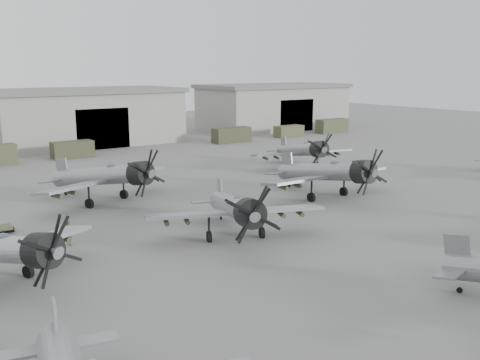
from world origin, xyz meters
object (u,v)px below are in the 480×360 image
(aircraft_far_1, at_px, (304,150))
(ground_crew, at_px, (69,232))
(aircraft_mid_1, at_px, (236,208))
(aircraft_mid_2, at_px, (330,172))
(aircraft_far_0, at_px, (107,176))

(aircraft_far_1, distance_m, ground_crew, 33.85)
(aircraft_mid_1, distance_m, aircraft_mid_2, 14.77)
(aircraft_far_1, bearing_deg, ground_crew, -145.10)
(aircraft_mid_1, bearing_deg, aircraft_mid_2, 41.34)
(aircraft_mid_1, relative_size, ground_crew, 6.48)
(aircraft_mid_2, height_order, aircraft_far_0, aircraft_mid_2)
(aircraft_mid_1, xyz_separation_m, aircraft_far_0, (-3.26, 15.14, 0.17))
(aircraft_far_1, bearing_deg, aircraft_far_0, -160.25)
(aircraft_mid_1, height_order, aircraft_far_1, aircraft_mid_1)
(aircraft_mid_1, height_order, aircraft_far_0, aircraft_far_0)
(aircraft_mid_2, xyz_separation_m, aircraft_far_1, (8.02, 12.32, -0.19))
(aircraft_far_0, bearing_deg, ground_crew, -146.07)
(aircraft_mid_1, relative_size, aircraft_far_1, 0.99)
(aircraft_far_0, distance_m, aircraft_far_1, 25.30)
(ground_crew, bearing_deg, aircraft_far_0, -47.06)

